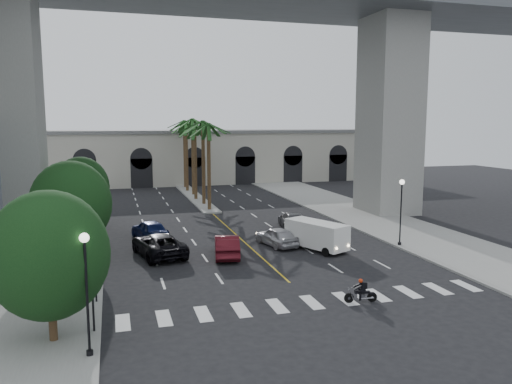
% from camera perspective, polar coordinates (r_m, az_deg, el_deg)
% --- Properties ---
extents(ground, '(140.00, 140.00, 0.00)m').
position_cam_1_polar(ground, '(29.37, 5.25, -11.46)').
color(ground, black).
rests_on(ground, ground).
extents(sidewalk_left, '(8.00, 100.00, 0.15)m').
position_cam_1_polar(sidewalk_left, '(42.16, -22.35, -5.91)').
color(sidewalk_left, gray).
rests_on(sidewalk_left, ground).
extents(sidewalk_right, '(8.00, 100.00, 0.15)m').
position_cam_1_polar(sidewalk_right, '(48.89, 15.29, -3.73)').
color(sidewalk_right, gray).
rests_on(sidewalk_right, ground).
extents(median, '(2.00, 24.00, 0.20)m').
position_cam_1_polar(median, '(65.29, -6.99, -0.59)').
color(median, gray).
rests_on(median, ground).
extents(pier_building, '(71.00, 10.50, 8.50)m').
position_cam_1_polar(pier_building, '(81.58, -8.96, 4.02)').
color(pier_building, '#B2B0A0').
rests_on(pier_building, ground).
extents(bridge, '(75.00, 13.00, 26.00)m').
position_cam_1_polar(bridge, '(50.43, -0.24, 17.97)').
color(bridge, gray).
rests_on(bridge, ground).
extents(palm_a, '(3.20, 3.20, 10.30)m').
position_cam_1_polar(palm_a, '(54.72, -5.46, 7.25)').
color(palm_a, '#47331E').
rests_on(palm_a, ground).
extents(palm_b, '(3.20, 3.20, 10.60)m').
position_cam_1_polar(palm_b, '(58.67, -6.10, 7.56)').
color(palm_b, '#47331E').
rests_on(palm_b, ground).
extents(palm_c, '(3.20, 3.20, 10.10)m').
position_cam_1_polar(palm_c, '(62.57, -7.02, 7.15)').
color(palm_c, '#47331E').
rests_on(palm_c, ground).
extents(palm_d, '(3.20, 3.20, 10.90)m').
position_cam_1_polar(palm_d, '(66.57, -7.28, 7.82)').
color(palm_d, '#47331E').
rests_on(palm_d, ground).
extents(palm_e, '(3.20, 3.20, 10.40)m').
position_cam_1_polar(palm_e, '(70.49, -7.99, 7.44)').
color(palm_e, '#47331E').
rests_on(palm_e, ground).
extents(palm_f, '(3.20, 3.20, 10.70)m').
position_cam_1_polar(palm_f, '(74.49, -8.21, 7.67)').
color(palm_f, '#47331E').
rests_on(palm_f, ground).
extents(street_tree_near, '(5.20, 5.20, 6.89)m').
position_cam_1_polar(street_tree_near, '(23.63, -22.59, -6.69)').
color(street_tree_near, '#382616').
rests_on(street_tree_near, ground).
extents(street_tree_mid, '(5.44, 5.44, 7.21)m').
position_cam_1_polar(street_tree_mid, '(36.29, -20.38, -1.32)').
color(street_tree_mid, '#382616').
rests_on(street_tree_mid, ground).
extents(street_tree_far, '(5.04, 5.04, 6.68)m').
position_cam_1_polar(street_tree_far, '(48.19, -19.36, 0.54)').
color(street_tree_far, '#382616').
rests_on(street_tree_far, ground).
extents(lamp_post_left_near, '(0.40, 0.40, 5.35)m').
position_cam_1_polar(lamp_post_left_near, '(21.79, -18.81, -9.91)').
color(lamp_post_left_near, black).
rests_on(lamp_post_left_near, ground).
extents(lamp_post_left_far, '(0.40, 0.40, 5.35)m').
position_cam_1_polar(lamp_post_left_far, '(42.28, -17.58, -1.29)').
color(lamp_post_left_far, black).
rests_on(lamp_post_left_far, ground).
extents(lamp_post_right, '(0.40, 0.40, 5.35)m').
position_cam_1_polar(lamp_post_right, '(40.61, 16.25, -1.61)').
color(lamp_post_right, black).
rests_on(lamp_post_right, ground).
extents(traffic_signal_near, '(0.25, 0.18, 3.65)m').
position_cam_1_polar(traffic_signal_near, '(24.38, -18.24, -9.73)').
color(traffic_signal_near, black).
rests_on(traffic_signal_near, ground).
extents(traffic_signal_far, '(0.25, 0.18, 3.65)m').
position_cam_1_polar(traffic_signal_far, '(28.22, -17.97, -7.30)').
color(traffic_signal_far, black).
rests_on(traffic_signal_far, ground).
extents(motorcycle_rider, '(1.84, 0.53, 1.34)m').
position_cam_1_polar(motorcycle_rider, '(28.30, 11.99, -11.07)').
color(motorcycle_rider, black).
rests_on(motorcycle_rider, ground).
extents(car_a, '(2.74, 4.74, 1.52)m').
position_cam_1_polar(car_a, '(39.82, 2.39, -5.09)').
color(car_a, '#B3B2B7').
rests_on(car_a, ground).
extents(car_b, '(2.60, 5.17, 1.63)m').
position_cam_1_polar(car_b, '(36.67, -3.36, -6.15)').
color(car_b, '#470E15').
rests_on(car_b, ground).
extents(car_c, '(4.05, 6.61, 1.71)m').
position_cam_1_polar(car_c, '(37.48, -11.06, -5.91)').
color(car_c, black).
rests_on(car_c, ground).
extents(car_d, '(3.08, 5.63, 1.55)m').
position_cam_1_polar(car_d, '(46.35, 4.22, -3.22)').
color(car_d, '#57565B').
rests_on(car_d, ground).
extents(car_e, '(3.22, 5.20, 1.65)m').
position_cam_1_polar(car_e, '(42.90, -12.04, -4.22)').
color(car_e, '#101B4D').
rests_on(car_e, ground).
extents(cargo_van, '(3.85, 5.45, 2.18)m').
position_cam_1_polar(cargo_van, '(38.72, 6.97, -4.83)').
color(cargo_van, white).
rests_on(cargo_van, ground).
extents(pedestrian_a, '(0.65, 0.51, 1.57)m').
position_cam_1_polar(pedestrian_a, '(30.23, -21.44, -9.55)').
color(pedestrian_a, black).
rests_on(pedestrian_a, sidewalk_left).
extents(pedestrian_b, '(0.95, 0.86, 1.60)m').
position_cam_1_polar(pedestrian_b, '(32.00, -18.03, -8.40)').
color(pedestrian_b, black).
rests_on(pedestrian_b, sidewalk_left).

